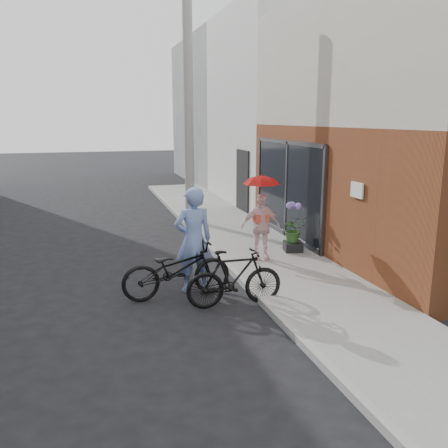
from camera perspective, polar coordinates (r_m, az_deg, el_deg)
name	(u,v)px	position (r m, az deg, el deg)	size (l,w,h in m)	color
ground	(202,299)	(8.65, -2.61, -9.00)	(80.00, 80.00, 0.00)	black
sidewalk	(270,256)	(11.05, 5.53, -3.86)	(2.20, 24.00, 0.12)	gray
curb	(222,260)	(10.68, -0.28, -4.38)	(0.12, 24.00, 0.12)	#9E9E99
plaster_building	(328,110)	(19.12, 12.35, 13.31)	(8.00, 6.00, 7.00)	silver
east_building_far	(262,112)	(25.49, 4.63, 13.32)	(8.00, 8.00, 7.00)	slate
utility_pole	(189,107)	(14.14, -4.29, 13.88)	(0.28, 0.28, 7.00)	#9E9E99
officer	(193,240)	(8.77, -3.70, -1.91)	(0.72, 0.47, 1.97)	#6E88C4
bike_left	(177,269)	(8.61, -5.70, -5.45)	(0.70, 1.99, 1.05)	black
bike_right	(235,278)	(8.17, 1.28, -6.51)	(0.48, 1.69, 1.02)	black
kimono_woman	(261,227)	(10.43, 4.43, -0.31)	(0.86, 0.36, 1.47)	#F4CDCD
parasol	(261,178)	(10.25, 4.53, 5.53)	(0.76, 0.76, 0.67)	red
planter	(293,246)	(11.28, 8.29, -2.69)	(0.41, 0.41, 0.22)	black
potted_plant	(293,229)	(11.18, 8.36, -0.63)	(0.56, 0.48, 0.62)	#2F5923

